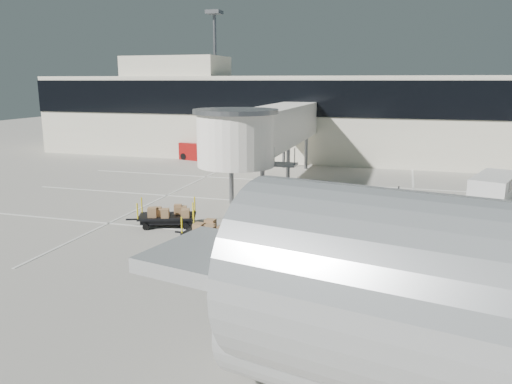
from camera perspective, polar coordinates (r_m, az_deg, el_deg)
ground at (r=22.64m, az=2.50°, el=-6.98°), size 140.00×140.00×0.00m
lane_markings at (r=31.51m, az=5.47°, el=-1.35°), size 40.00×30.00×0.02m
terminal at (r=51.05m, az=10.48°, el=8.51°), size 64.00×12.11×15.20m
jet_bridge at (r=34.36m, az=1.13°, el=7.11°), size 5.70×20.40×6.03m
baggage_tug at (r=28.97m, az=12.58°, el=-1.79°), size 2.42×1.88×1.46m
suitcase_cart at (r=29.10m, az=18.15°, el=-2.00°), size 4.07×2.78×1.59m
box_cart_near at (r=23.75m, az=-4.53°, el=-4.70°), size 3.48×1.53×1.35m
box_cart_far at (r=26.89m, az=-10.10°, el=-2.72°), size 3.71×2.40×1.44m
ground_worker at (r=20.79m, az=8.76°, el=-6.27°), size 0.70×0.49×1.82m
minivan at (r=34.22m, az=25.62°, el=0.53°), size 3.62×5.46×1.92m
belt_loader at (r=48.97m, az=-6.25°, el=4.62°), size 4.74×2.69×2.16m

